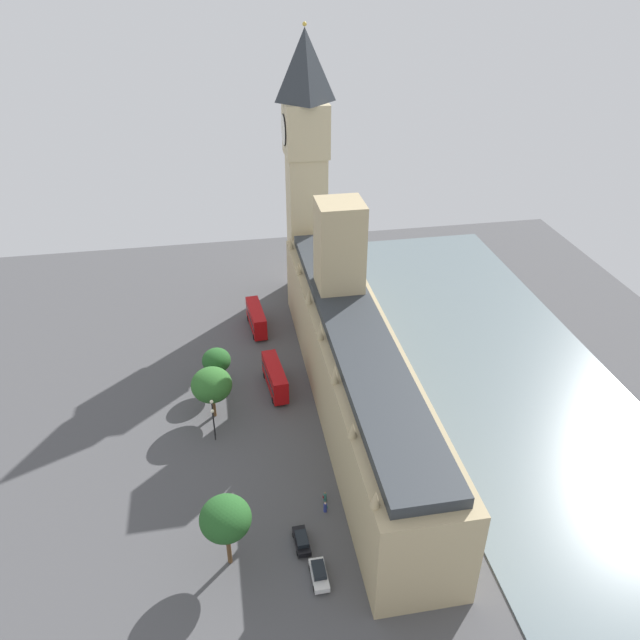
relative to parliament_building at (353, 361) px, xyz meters
name	(u,v)px	position (x,y,z in m)	size (l,w,h in m)	color
ground_plane	(342,410)	(1.99, 1.49, -8.74)	(144.27, 144.27, 0.00)	#4C4C4F
river_thames	(516,390)	(-28.83, 1.49, -8.62)	(37.63, 129.84, 0.25)	slate
parliament_building	(353,361)	(0.00, 0.00, 0.00)	(12.21, 74.27, 31.16)	tan
clock_tower	(306,166)	(0.89, -41.11, 19.32)	(8.65, 8.65, 54.24)	#CCBA8E
double_decker_bus_corner	(256,318)	(13.53, -26.30, -6.11)	(3.36, 10.67, 4.75)	#B20C0F
double_decker_bus_opposite_hall	(275,377)	(12.13, -6.13, -6.11)	(3.54, 10.69, 4.75)	#B20C0F
car_black_far_end	(302,541)	(12.57, 27.00, -7.85)	(1.95, 4.54, 1.74)	black
car_white_midblock	(319,574)	(11.22, 32.19, -7.85)	(1.99, 4.58, 1.74)	silver
pedestrian_leading	(325,507)	(8.57, 22.03, -7.99)	(0.58, 0.47, 1.66)	navy
pedestrian_by_river_gate	(325,497)	(8.25, 20.11, -8.03)	(0.61, 0.51, 1.58)	#336B60
plane_tree_under_trees	(225,519)	(21.72, 27.88, -0.96)	(6.23, 6.23, 10.48)	brown
plane_tree_trailing	(212,385)	(22.69, -0.86, -2.49)	(6.51, 6.51, 9.04)	brown
plane_tree_kerbside	(216,361)	(21.72, -8.40, -3.09)	(4.86, 4.86, 7.76)	brown
street_lamp_near_tower	(213,419)	(22.79, 4.99, -4.54)	(0.56, 0.56, 5.97)	black
street_lamp_slot_10	(213,411)	(22.79, 3.88, -3.98)	(0.56, 0.56, 6.90)	black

